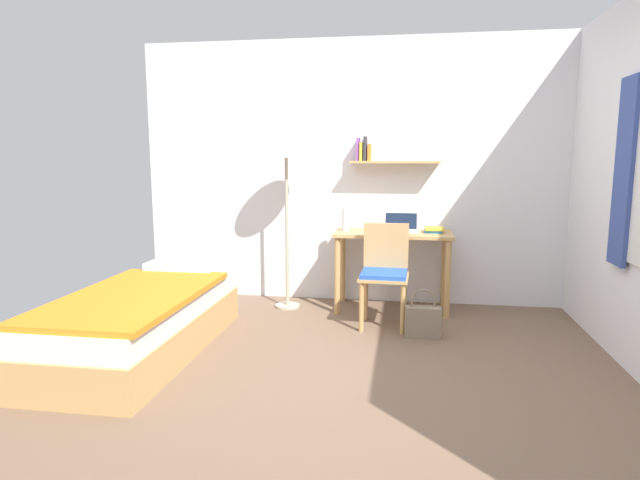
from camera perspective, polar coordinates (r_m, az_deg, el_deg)
ground_plane at (r=3.67m, az=1.07°, el=-14.54°), size 5.28×5.28×0.00m
wall_back at (r=5.38m, az=4.16°, el=7.21°), size 4.40×0.27×2.60m
bed at (r=4.27m, az=-18.46°, el=-8.19°), size 0.88×1.97×0.54m
desk at (r=5.11m, az=7.77°, el=-0.76°), size 1.10×0.52×0.75m
desk_chair at (r=4.66m, az=6.92°, el=-3.18°), size 0.43×0.43×0.88m
standing_lamp at (r=5.07m, az=-3.64°, el=9.21°), size 0.44×0.44×1.67m
laptop at (r=5.15m, az=8.64°, el=1.46°), size 0.34×0.21×0.18m
water_bottle at (r=5.10m, az=2.78°, el=2.17°), size 0.07×0.07×0.21m
book_stack at (r=5.12m, az=12.05°, el=1.08°), size 0.19×0.20×0.05m
handbag at (r=4.47m, az=10.92°, el=-8.44°), size 0.29×0.11×0.40m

